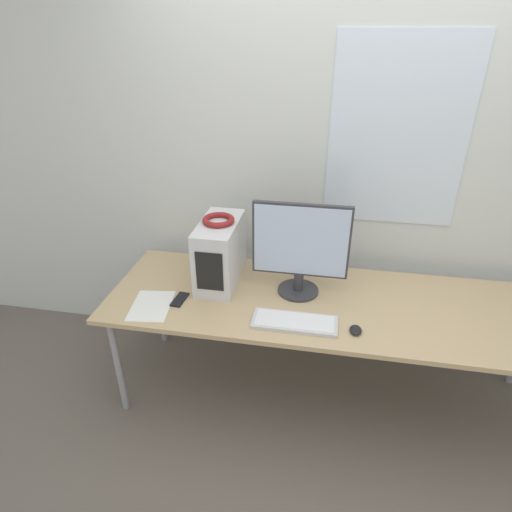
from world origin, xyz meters
name	(u,v)px	position (x,y,z in m)	size (l,w,h in m)	color
ground_plane	(321,448)	(0.00, 0.00, 0.00)	(14.00, 14.00, 0.00)	#665B51
wall_back	(345,161)	(0.00, 0.94, 1.35)	(8.00, 0.07, 2.70)	silver
desk	(333,308)	(0.00, 0.41, 0.66)	(2.54, 0.81, 0.70)	tan
pc_tower	(220,253)	(-0.68, 0.51, 0.89)	(0.22, 0.45, 0.38)	silver
headphones	(218,220)	(-0.68, 0.52, 1.10)	(0.18, 0.18, 0.03)	maroon
monitor_main	(300,248)	(-0.21, 0.48, 0.99)	(0.53, 0.24, 0.54)	#333338
keyboard	(295,322)	(-0.19, 0.17, 0.71)	(0.44, 0.17, 0.02)	silver
mouse	(356,330)	(0.11, 0.16, 0.71)	(0.06, 0.08, 0.02)	black
cell_phone	(180,299)	(-0.85, 0.27, 0.71)	(0.07, 0.15, 0.01)	black
paper_sheet_left	(151,306)	(-0.99, 0.19, 0.70)	(0.25, 0.32, 0.00)	white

